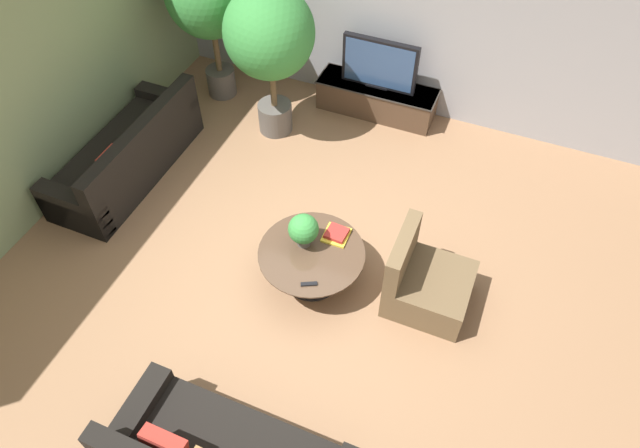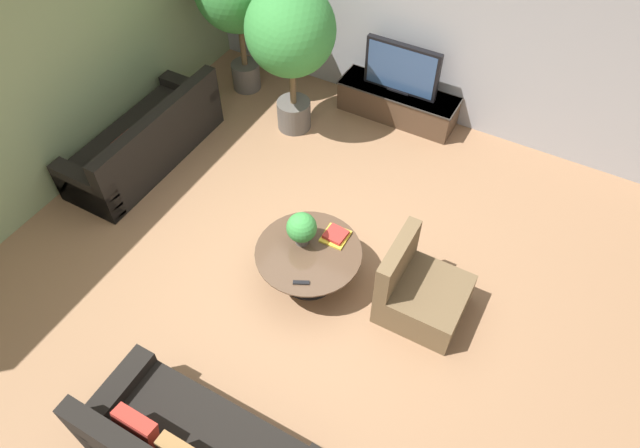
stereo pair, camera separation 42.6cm
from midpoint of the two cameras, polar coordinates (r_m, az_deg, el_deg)
ground_plane at (r=6.14m, az=-3.35°, el=-5.30°), size 24.00×24.00×0.00m
back_wall_stone at (r=7.49m, az=7.37°, el=21.07°), size 7.40×0.12×3.00m
side_wall_left at (r=6.93m, az=-29.12°, el=12.51°), size 0.12×7.40×3.00m
media_console at (r=7.97m, az=4.12°, el=12.37°), size 1.63×0.50×0.43m
television at (r=7.65m, az=4.34°, el=15.60°), size 1.00×0.13×0.68m
coffee_table at (r=5.87m, az=-2.92°, el=-3.73°), size 1.09×1.09×0.45m
couch_by_wall at (r=7.43m, az=-20.15°, el=6.38°), size 0.84×2.16×0.84m
armchair_wicker at (r=5.81m, az=8.36°, el=-5.96°), size 0.80×0.76×0.86m
potted_palm_corner at (r=7.06m, az=-6.89°, el=17.92°), size 1.08×1.08×1.99m
potted_plant_tabletop at (r=5.67m, az=-3.82°, el=-0.66°), size 0.31×0.31×0.38m
book_stack at (r=5.87m, az=-0.42°, el=-1.09°), size 0.26×0.28×0.06m
remote_black at (r=5.53m, az=-3.33°, el=-6.11°), size 0.16×0.11×0.02m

